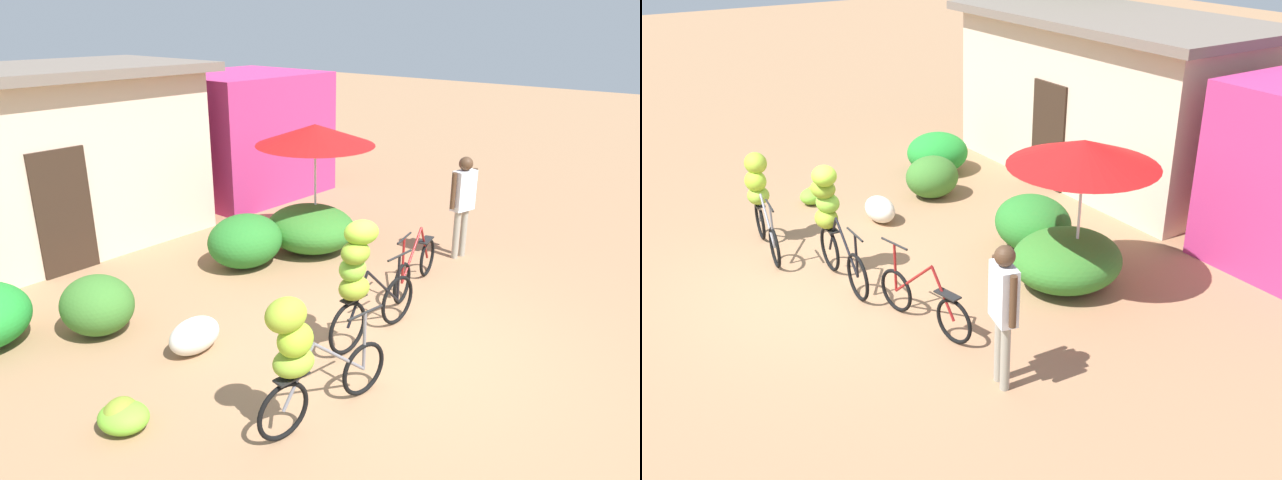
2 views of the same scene
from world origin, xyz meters
The scene contains 13 objects.
ground_plane centered at (0.00, 0.00, 0.00)m, with size 60.00×60.00×0.00m, color #9C7451.
building_low centered at (-1.50, 6.48, 1.58)m, with size 6.43×3.20×3.11m.
hedge_bush_front_left centered at (-3.35, 3.79, 0.40)m, with size 1.20×1.24×0.79m, color #238E30.
hedge_bush_front_right centered at (-2.22, 3.00, 0.38)m, with size 0.91×0.99×0.77m, color #3B752B.
hedge_bush_mid centered at (0.52, 3.20, 0.43)m, with size 1.29×1.14×0.86m, color #29772A.
hedge_bush_by_door centered at (1.75, 2.86, 0.40)m, with size 1.49×1.61×0.80m, color #327629.
market_umbrella centered at (1.90, 2.88, 2.02)m, with size 2.04×2.04×2.19m.
bicycle_leftmost centered at (-1.92, -0.30, 0.89)m, with size 1.71×0.44×1.47m.
bicycle_near_pile centered at (-0.32, 0.20, 1.00)m, with size 1.70×0.47×1.68m.
bicycle_center_loaded centered at (1.60, 0.61, 0.34)m, with size 1.67×0.41×1.00m.
banana_pile_on_ground centered at (-3.09, 1.05, 0.14)m, with size 0.65×0.67×0.33m.
produce_sack centered at (-1.72, 1.66, 0.22)m, with size 0.70×0.44×0.44m, color silver.
person_vendor centered at (3.16, 0.72, 1.08)m, with size 0.57×0.29×1.75m.
Camera 2 is at (8.55, -3.28, 4.98)m, focal length 40.38 mm.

